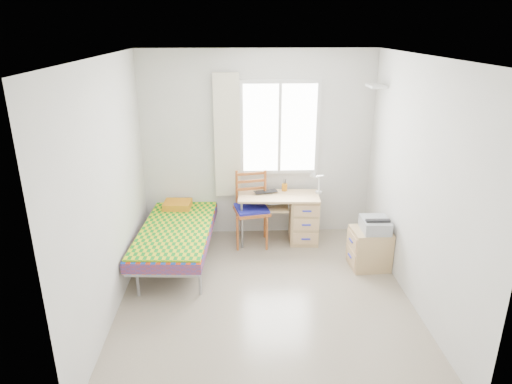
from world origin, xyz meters
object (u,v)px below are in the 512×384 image
bed (177,230)px  chair (252,204)px  desk (299,216)px  cabinet (369,248)px  printer (375,225)px

bed → chair: bearing=26.2°
bed → desk: bed is taller
bed → cabinet: 2.45m
printer → cabinet: bearing=155.2°
chair → cabinet: bearing=-39.1°
bed → printer: 2.50m
desk → bed: bearing=-161.8°
desk → printer: desk is taller
cabinet → printer: size_ratio=1.32×
chair → printer: bearing=-39.0°
chair → cabinet: (1.44, -0.76, -0.32)m
desk → chair: chair is taller
bed → desk: (1.64, 0.43, -0.02)m
bed → printer: bed is taller
chair → printer: size_ratio=2.67×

